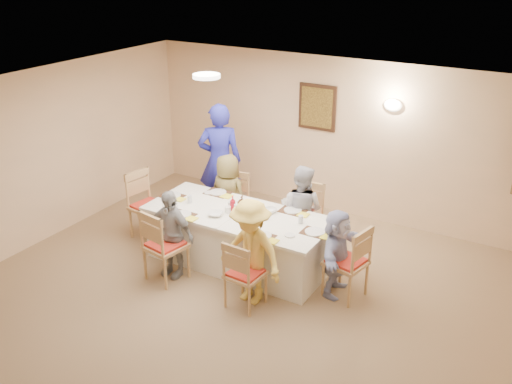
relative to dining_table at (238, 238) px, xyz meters
The scene contains 44 objects.
ground 1.37m from the dining_table, 72.67° to the right, with size 7.00×7.00×0.00m, color #97754C.
room_walls 1.73m from the dining_table, 72.67° to the right, with size 7.00×7.00×7.00m.
wall_picture 2.58m from the dining_table, 87.64° to the left, with size 0.62×0.05×0.72m.
wall_sconce 2.96m from the dining_table, 59.45° to the left, with size 0.26×0.09×0.18m, color white.
ceiling_light 2.19m from the dining_table, 157.92° to the left, with size 0.36×0.36×0.05m, color white.
dining_table is the anchor object (origin of this frame).
chair_back_left 1.00m from the dining_table, 126.87° to the left, with size 0.43×0.43×0.90m, color tan, non-canonical shape.
chair_back_right 1.01m from the dining_table, 53.13° to the left, with size 0.47×0.47×0.98m, color tan, non-canonical shape.
chair_front_left 1.01m from the dining_table, 126.87° to the right, with size 0.48×0.48×1.00m, color tan, non-canonical shape.
chair_front_right 1.00m from the dining_table, 53.13° to the right, with size 0.43×0.43×0.89m, color tan, non-canonical shape.
chair_left_end 1.56m from the dining_table, behind, with size 0.49×0.49×1.01m, color tan, non-canonical shape.
chair_right_end 1.55m from the dining_table, ahead, with size 0.47×0.47×0.97m, color tan, non-canonical shape.
diner_back_left 0.94m from the dining_table, 131.42° to the left, with size 0.63×0.42×1.26m, color brown.
diner_back_right 0.95m from the dining_table, 48.58° to the left, with size 0.65×0.51×1.32m, color #B5B5C1.
diner_front_left 0.93m from the dining_table, 131.42° to the right, with size 0.71×0.32×1.20m, color #969899.
diner_front_right 0.95m from the dining_table, 48.58° to the right, with size 0.92×0.61×1.34m, color #FBD355.
diner_right_end 1.43m from the dining_table, ahead, with size 0.42×1.07×1.13m, color #B2B9E4.
caregiver 1.65m from the dining_table, 132.40° to the left, with size 0.81×0.72×1.85m, color #292EB7.
placemat_fl 0.83m from the dining_table, 145.01° to the right, with size 0.33×0.25×0.01m, color #472B19.
plate_fl 0.83m from the dining_table, 145.01° to the right, with size 0.23×0.23×0.01m, color white.
napkin_fl 0.74m from the dining_table, 131.78° to the right, with size 0.15×0.15×0.01m, color #FFEF35.
placemat_fr 0.83m from the dining_table, 34.99° to the right, with size 0.32×0.24×0.01m, color #472B19.
plate_fr 0.83m from the dining_table, 34.99° to the right, with size 0.25×0.25×0.02m, color white.
napkin_fr 0.99m from the dining_table, 31.07° to the right, with size 0.13×0.13×0.01m, color #FFEF35.
placemat_bl 0.83m from the dining_table, 145.01° to the left, with size 0.36×0.27×0.01m, color #472B19.
plate_bl 0.83m from the dining_table, 145.01° to the left, with size 0.24×0.24×0.02m, color white.
napkin_bl 0.68m from the dining_table, 138.62° to the left, with size 0.15×0.15×0.01m, color #FFEF35.
placemat_br 0.83m from the dining_table, 34.99° to the left, with size 0.35×0.26×0.01m, color #472B19.
plate_br 0.83m from the dining_table, 34.99° to the left, with size 0.24×0.24×0.01m, color white.
napkin_br 0.95m from the dining_table, 25.38° to the left, with size 0.14×0.14×0.01m, color #FFEF35.
placemat_le 1.16m from the dining_table, behind, with size 0.34×0.25×0.01m, color #472B19.
plate_le 1.17m from the dining_table, behind, with size 0.25×0.25×0.02m, color white.
napkin_le 1.00m from the dining_table, behind, with size 0.13×0.13×0.01m, color #FFEF35.
placemat_re 1.18m from the dining_table, ahead, with size 0.33×0.25×0.01m, color #472B19.
plate_re 1.19m from the dining_table, ahead, with size 0.25×0.25×0.02m, color white.
napkin_re 1.36m from the dining_table, ahead, with size 0.14×0.14×0.01m, color #FFEF35.
teacup_a 0.96m from the dining_table, 157.45° to the right, with size 0.11×0.11×0.08m, color white.
teacup_b 0.82m from the dining_table, 52.14° to the left, with size 0.12×0.12×0.09m, color white.
bowl_a 0.51m from the dining_table, 134.05° to the right, with size 0.25×0.25×0.05m, color white.
bowl_b 0.59m from the dining_table, 32.52° to the left, with size 0.23×0.23×0.06m, color white.
condiment_ketchup 0.50m from the dining_table, behind, with size 0.11×0.11×0.22m, color red.
condiment_brown 0.50m from the dining_table, 82.40° to the left, with size 0.12×0.12×0.22m, color #442412.
condiment_malt 0.48m from the dining_table, ahead, with size 0.17×0.17×0.17m, color #442412.
drinking_glass 0.46m from the dining_table, 161.57° to the left, with size 0.07×0.07×0.10m, color silver.
Camera 1 is at (3.26, -4.51, 4.01)m, focal length 40.00 mm.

